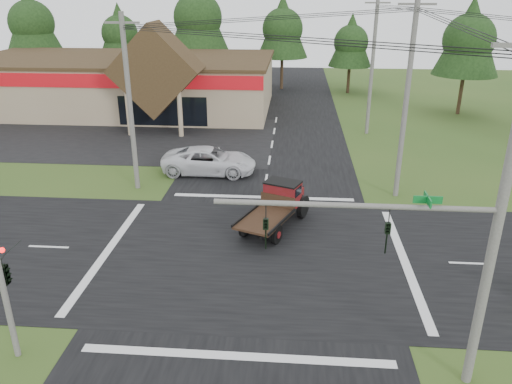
# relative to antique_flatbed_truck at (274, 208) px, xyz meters

# --- Properties ---
(ground) EXTENTS (120.00, 120.00, 0.00)m
(ground) POSITION_rel_antique_flatbed_truck_xyz_m (-0.82, -3.06, -1.12)
(ground) COLOR #314E1B
(ground) RESTS_ON ground
(road_ns) EXTENTS (12.00, 120.00, 0.02)m
(road_ns) POSITION_rel_antique_flatbed_truck_xyz_m (-0.82, -3.06, -1.11)
(road_ns) COLOR black
(road_ns) RESTS_ON ground
(road_ew) EXTENTS (120.00, 12.00, 0.02)m
(road_ew) POSITION_rel_antique_flatbed_truck_xyz_m (-0.82, -3.06, -1.11)
(road_ew) COLOR black
(road_ew) RESTS_ON ground
(parking_apron) EXTENTS (28.00, 14.00, 0.02)m
(parking_apron) POSITION_rel_antique_flatbed_truck_xyz_m (-14.82, 15.94, -1.11)
(parking_apron) COLOR black
(parking_apron) RESTS_ON ground
(cvs_building) EXTENTS (30.40, 18.20, 9.19)m
(cvs_building) POSITION_rel_antique_flatbed_truck_xyz_m (-16.52, 26.51, 1.66)
(cvs_building) COLOR tan
(cvs_building) RESTS_ON ground
(traffic_signal_mast) EXTENTS (8.12, 0.24, 7.00)m
(traffic_signal_mast) POSITION_rel_antique_flatbed_truck_xyz_m (5.00, -10.56, 3.30)
(traffic_signal_mast) COLOR #595651
(traffic_signal_mast) RESTS_ON ground
(traffic_signal_corner) EXTENTS (0.53, 2.48, 4.40)m
(traffic_signal_corner) POSITION_rel_antique_flatbed_truck_xyz_m (-8.32, -10.38, 2.40)
(traffic_signal_corner) COLOR #595651
(traffic_signal_corner) RESTS_ON ground
(utility_pole_nr) EXTENTS (2.00, 0.30, 11.00)m
(utility_pole_nr) POSITION_rel_antique_flatbed_truck_xyz_m (6.68, -10.56, 4.51)
(utility_pole_nr) COLOR #595651
(utility_pole_nr) RESTS_ON ground
(utility_pole_nw) EXTENTS (2.00, 0.30, 10.50)m
(utility_pole_nw) POSITION_rel_antique_flatbed_truck_xyz_m (-8.82, 4.94, 4.26)
(utility_pole_nw) COLOR #595651
(utility_pole_nw) RESTS_ON ground
(utility_pole_ne) EXTENTS (2.00, 0.30, 11.50)m
(utility_pole_ne) POSITION_rel_antique_flatbed_truck_xyz_m (7.18, 4.94, 4.77)
(utility_pole_ne) COLOR #595651
(utility_pole_ne) RESTS_ON ground
(utility_pole_n) EXTENTS (2.00, 0.30, 11.20)m
(utility_pole_n) POSITION_rel_antique_flatbed_truck_xyz_m (7.18, 18.94, 4.62)
(utility_pole_n) COLOR #595651
(utility_pole_n) RESTS_ON ground
(tree_row_a) EXTENTS (6.72, 6.72, 12.12)m
(tree_row_a) POSITION_rel_antique_flatbed_truck_xyz_m (-30.82, 36.94, 6.93)
(tree_row_a) COLOR #332316
(tree_row_a) RESTS_ON ground
(tree_row_b) EXTENTS (5.60, 5.60, 10.10)m
(tree_row_b) POSITION_rel_antique_flatbed_truck_xyz_m (-20.82, 38.94, 5.58)
(tree_row_b) COLOR #332316
(tree_row_b) RESTS_ON ground
(tree_row_c) EXTENTS (7.28, 7.28, 13.13)m
(tree_row_c) POSITION_rel_antique_flatbed_truck_xyz_m (-10.82, 37.94, 7.60)
(tree_row_c) COLOR #332316
(tree_row_c) RESTS_ON ground
(tree_row_d) EXTENTS (6.16, 6.16, 11.11)m
(tree_row_d) POSITION_rel_antique_flatbed_truck_xyz_m (-0.82, 38.94, 6.25)
(tree_row_d) COLOR #332316
(tree_row_d) RESTS_ON ground
(tree_row_e) EXTENTS (5.04, 5.04, 9.09)m
(tree_row_e) POSITION_rel_antique_flatbed_truck_xyz_m (7.18, 36.94, 4.91)
(tree_row_e) COLOR #332316
(tree_row_e) RESTS_ON ground
(tree_side_ne) EXTENTS (6.16, 6.16, 11.11)m
(tree_side_ne) POSITION_rel_antique_flatbed_truck_xyz_m (17.18, 26.94, 6.25)
(tree_side_ne) COLOR #332316
(tree_side_ne) RESTS_ON ground
(antique_flatbed_truck) EXTENTS (3.95, 5.75, 2.25)m
(antique_flatbed_truck) POSITION_rel_antique_flatbed_truck_xyz_m (0.00, 0.00, 0.00)
(antique_flatbed_truck) COLOR #57100C
(antique_flatbed_truck) RESTS_ON ground
(white_pickup) EXTENTS (6.31, 2.95, 1.75)m
(white_pickup) POSITION_rel_antique_flatbed_truck_xyz_m (-4.74, 8.01, -0.25)
(white_pickup) COLOR silver
(white_pickup) RESTS_ON ground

